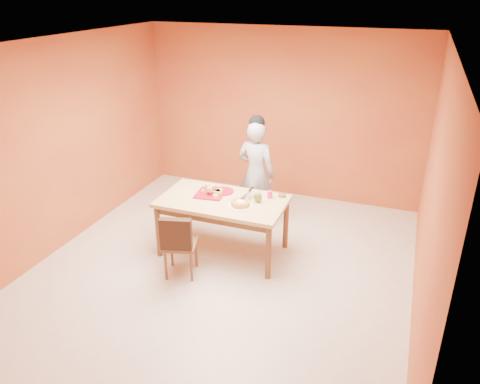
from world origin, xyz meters
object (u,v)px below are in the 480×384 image
at_px(pastry_platter, 210,194).
at_px(red_dinner_plate, 223,191).
at_px(person, 256,174).
at_px(magenta_glass, 270,195).
at_px(dining_chair, 180,243).
at_px(dining_table, 223,206).
at_px(checker_tin, 282,195).
at_px(sponge_cake, 240,203).
at_px(egg_ornament, 258,197).

bearing_deg(pastry_platter, red_dinner_plate, 48.94).
xyz_separation_m(person, pastry_platter, (-0.34, -0.85, -0.01)).
bearing_deg(magenta_glass, pastry_platter, -167.00).
bearing_deg(dining_chair, dining_table, 52.31).
bearing_deg(checker_tin, person, 133.23).
bearing_deg(checker_tin, magenta_glass, -145.06).
relative_size(sponge_cake, checker_tin, 2.41).
bearing_deg(dining_table, sponge_cake, -21.03).
distance_m(dining_chair, sponge_cake, 0.88).
height_order(magenta_glass, checker_tin, magenta_glass).
xyz_separation_m(sponge_cake, egg_ornament, (0.16, 0.19, 0.03)).
relative_size(pastry_platter, egg_ornament, 2.57).
xyz_separation_m(pastry_platter, red_dinner_plate, (0.12, 0.14, -0.00)).
height_order(dining_chair, person, person).
distance_m(dining_table, pastry_platter, 0.25).
xyz_separation_m(pastry_platter, checker_tin, (0.89, 0.27, 0.00)).
height_order(person, checker_tin, person).
xyz_separation_m(person, sponge_cake, (0.15, -1.04, 0.02)).
relative_size(red_dinner_plate, checker_tin, 2.89).
relative_size(dining_chair, person, 0.54).
xyz_separation_m(person, egg_ornament, (0.31, -0.85, 0.05)).
xyz_separation_m(egg_ornament, checker_tin, (0.24, 0.27, -0.05)).
bearing_deg(sponge_cake, magenta_glass, 54.14).
bearing_deg(sponge_cake, person, 98.26).
height_order(person, magenta_glass, person).
relative_size(egg_ornament, checker_tin, 1.42).
relative_size(person, sponge_cake, 6.62).
xyz_separation_m(sponge_cake, magenta_glass, (0.26, 0.37, 0.01)).
height_order(red_dinner_plate, magenta_glass, magenta_glass).
distance_m(egg_ornament, magenta_glass, 0.20).
xyz_separation_m(dining_table, pastry_platter, (-0.21, 0.08, 0.10)).
xyz_separation_m(person, checker_tin, (0.55, -0.58, -0.01)).
distance_m(sponge_cake, magenta_glass, 0.45).
bearing_deg(egg_ornament, dining_table, -155.28).
bearing_deg(person, pastry_platter, 76.00).
relative_size(sponge_cake, magenta_glass, 2.54).
height_order(dining_table, pastry_platter, pastry_platter).
xyz_separation_m(dining_chair, checker_tin, (0.96, 1.03, 0.34)).
distance_m(red_dinner_plate, checker_tin, 0.78).
distance_m(red_dinner_plate, egg_ornament, 0.55).
xyz_separation_m(pastry_platter, egg_ornament, (0.65, 0.00, 0.06)).
height_order(dining_chair, magenta_glass, magenta_glass).
height_order(dining_chair, sponge_cake, dining_chair).
xyz_separation_m(dining_chair, sponge_cake, (0.56, 0.57, 0.36)).
bearing_deg(dining_chair, magenta_glass, 33.37).
xyz_separation_m(dining_chair, egg_ornament, (0.72, 0.76, 0.39)).
xyz_separation_m(red_dinner_plate, magenta_glass, (0.63, 0.03, 0.04)).
distance_m(dining_table, magenta_glass, 0.62).
distance_m(person, sponge_cake, 1.05).
bearing_deg(red_dinner_plate, dining_chair, -102.35).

